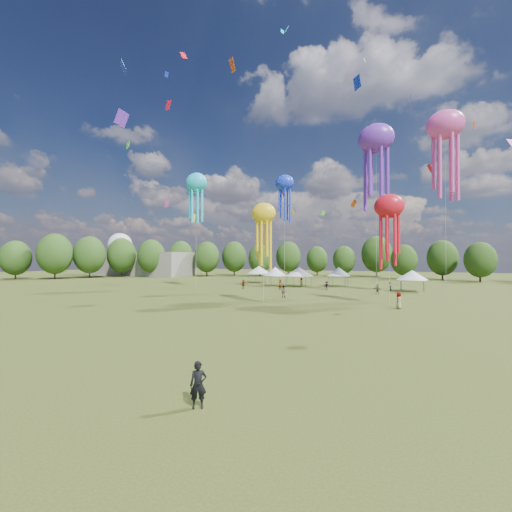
% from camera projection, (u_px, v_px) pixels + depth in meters
% --- Properties ---
extents(ground, '(300.00, 300.00, 0.00)m').
position_uv_depth(ground, '(105.00, 367.00, 16.85)').
color(ground, '#384416').
rests_on(ground, ground).
extents(observer_main, '(0.77, 0.71, 1.77)m').
position_uv_depth(observer_main, '(198.00, 385.00, 12.20)').
color(observer_main, black).
rests_on(observer_main, ground).
extents(spectator_near, '(0.88, 0.70, 1.76)m').
position_uv_depth(spectator_near, '(283.00, 292.00, 47.41)').
color(spectator_near, gray).
rests_on(spectator_near, ground).
extents(spectators_far, '(28.47, 25.30, 1.92)m').
position_uv_depth(spectators_far, '(329.00, 287.00, 55.24)').
color(spectators_far, gray).
rests_on(spectators_far, ground).
extents(festival_tents, '(38.97, 13.02, 4.09)m').
position_uv_depth(festival_tents, '(308.00, 272.00, 67.85)').
color(festival_tents, '#47474C').
rests_on(festival_tents, ground).
extents(show_kites, '(47.50, 21.84, 28.39)m').
position_uv_depth(show_kites, '(342.00, 172.00, 51.20)').
color(show_kites, '#1934E9').
rests_on(show_kites, ground).
extents(small_kites, '(71.85, 57.73, 44.75)m').
position_uv_depth(small_kites, '(294.00, 133.00, 56.87)').
color(small_kites, '#1934E9').
rests_on(small_kites, ground).
extents(treeline, '(201.57, 95.24, 13.43)m').
position_uv_depth(treeline, '(322.00, 256.00, 74.93)').
color(treeline, '#38281C').
rests_on(treeline, ground).
extents(hangar, '(40.00, 12.00, 8.00)m').
position_uv_depth(hangar, '(138.00, 264.00, 112.97)').
color(hangar, gray).
rests_on(hangar, ground).
extents(radome, '(9.00, 9.00, 16.00)m').
position_uv_depth(radome, '(120.00, 248.00, 125.37)').
color(radome, white).
rests_on(radome, ground).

